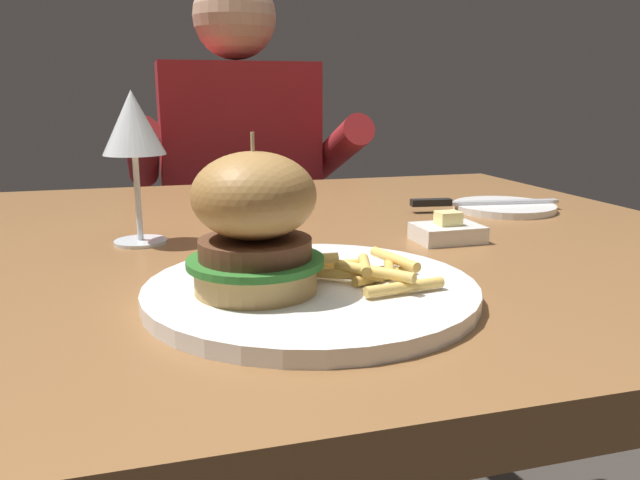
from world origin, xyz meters
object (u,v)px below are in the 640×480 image
main_plate (307,291)px  diner_person (241,238)px  wine_glass (133,128)px  butter_dish (448,232)px  bread_plate (504,207)px  table_knife (472,202)px  burger_sandwich (255,223)px

main_plate → diner_person: bearing=84.6°
wine_glass → butter_dish: 0.38m
main_plate → bread_plate: main_plate is taller
butter_dish → main_plate: bearing=-143.3°
bread_plate → diner_person: (-0.30, 0.68, -0.18)m
wine_glass → table_knife: bearing=8.7°
diner_person → table_knife: bearing=-70.0°
burger_sandwich → diner_person: diner_person is taller
butter_dish → diner_person: size_ratio=0.07×
bread_plate → diner_person: size_ratio=0.13×
wine_glass → diner_person: size_ratio=0.15×
wine_glass → butter_dish: bearing=-14.6°
wine_glass → bread_plate: (0.53, 0.07, -0.13)m
butter_dish → bread_plate: bearing=42.0°
main_plate → butter_dish: 0.27m
butter_dish → wine_glass: bearing=165.4°
table_knife → butter_dish: bearing=-127.1°
butter_dish → diner_person: bearing=98.2°
burger_sandwich → bread_plate: burger_sandwich is taller
wine_glass → bread_plate: size_ratio=1.17×
main_plate → butter_dish: butter_dish is taller
bread_plate → table_knife: bearing=172.4°
wine_glass → butter_dish: size_ratio=2.28×
burger_sandwich → bread_plate: size_ratio=0.86×
main_plate → wine_glass: wine_glass is taller
burger_sandwich → wine_glass: bearing=109.3°
main_plate → burger_sandwich: (-0.05, -0.01, 0.06)m
bread_plate → butter_dish: (-0.17, -0.16, 0.01)m
table_knife → diner_person: diner_person is taller
butter_dish → diner_person: 0.86m
bread_plate → burger_sandwich: bearing=-143.3°
burger_sandwich → bread_plate: 0.55m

